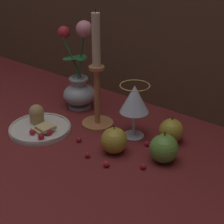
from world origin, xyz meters
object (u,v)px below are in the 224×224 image
object	(u,v)px
apple_beside_vase	(164,148)
apple_near_glass	(114,140)
candlestick	(97,86)
plate_with_pastries	(40,125)
apple_at_table_edge	(171,131)
wine_glass	(134,100)
vase	(79,83)

from	to	relation	value
apple_beside_vase	apple_near_glass	world-z (taller)	apple_beside_vase
candlestick	apple_near_glass	size ratio (longest dim) A/B	4.20
plate_with_pastries	apple_beside_vase	xyz separation A→B (m)	(0.39, 0.09, 0.02)
apple_beside_vase	apple_at_table_edge	bearing A→B (deg)	110.26
apple_beside_vase	apple_near_glass	bearing A→B (deg)	-159.80
plate_with_pastries	apple_at_table_edge	world-z (taller)	apple_at_table_edge
wine_glass	apple_beside_vase	world-z (taller)	wine_glass
vase	apple_beside_vase	size ratio (longest dim) A/B	3.40
plate_with_pastries	candlestick	xyz separation A→B (m)	(0.12, 0.14, 0.12)
wine_glass	apple_near_glass	world-z (taller)	wine_glass
plate_with_pastries	apple_near_glass	world-z (taller)	apple_near_glass
plate_with_pastries	apple_at_table_edge	size ratio (longest dim) A/B	2.27
vase	apple_near_glass	bearing A→B (deg)	-29.32
vase	apple_at_table_edge	xyz separation A→B (m)	(0.37, -0.01, -0.05)
vase	apple_beside_vase	xyz separation A→B (m)	(0.40, -0.11, -0.05)
plate_with_pastries	apple_at_table_edge	bearing A→B (deg)	28.60
apple_near_glass	candlestick	bearing A→B (deg)	146.64
candlestick	apple_beside_vase	distance (m)	0.29
plate_with_pastries	apple_at_table_edge	distance (m)	0.40
vase	candlestick	world-z (taller)	candlestick
apple_beside_vase	wine_glass	bearing A→B (deg)	156.90
wine_glass	apple_beside_vase	xyz separation A→B (m)	(0.14, -0.06, -0.08)
vase	candlestick	size ratio (longest dim) A/B	0.84
candlestick	apple_at_table_edge	world-z (taller)	candlestick
vase	apple_beside_vase	world-z (taller)	vase
vase	candlestick	bearing A→B (deg)	-24.87
vase	apple_near_glass	distance (m)	0.32
wine_glass	vase	bearing A→B (deg)	169.92
candlestick	apple_at_table_edge	xyz separation A→B (m)	(0.23, 0.06, -0.10)
plate_with_pastries	apple_near_glass	bearing A→B (deg)	9.72
candlestick	apple_beside_vase	xyz separation A→B (m)	(0.27, -0.04, -0.09)
vase	apple_beside_vase	distance (m)	0.42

